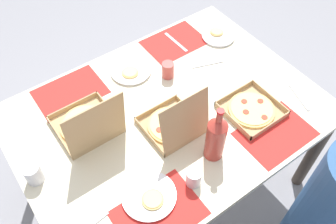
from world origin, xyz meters
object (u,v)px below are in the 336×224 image
(pizza_box_corner_right, at_px, (251,109))
(diner_left_seat, at_px, (328,216))
(pizza_box_corner_left, at_px, (88,125))
(plate_far_right, at_px, (131,71))
(cup_spare, at_px, (33,174))
(pizza_box_edge_far, at_px, (174,124))
(plate_middle, at_px, (149,196))
(cup_red, at_px, (168,70))
(plate_near_left, at_px, (218,36))
(cup_clear_left, at_px, (194,178))
(soda_bottle, at_px, (216,138))

(pizza_box_corner_right, xyz_separation_m, diner_left_seat, (0.00, 0.58, -0.23))
(pizza_box_corner_left, bearing_deg, plate_far_right, -149.25)
(pizza_box_corner_left, relative_size, cup_spare, 3.21)
(pizza_box_edge_far, height_order, diner_left_seat, diner_left_seat)
(plate_middle, bearing_deg, pizza_box_corner_left, -84.73)
(pizza_box_corner_left, bearing_deg, cup_spare, 17.04)
(plate_far_right, relative_size, plate_middle, 0.96)
(cup_red, bearing_deg, pizza_box_edge_far, 58.62)
(cup_red, bearing_deg, pizza_box_corner_left, 8.48)
(plate_far_right, distance_m, diner_left_seat, 1.25)
(pizza_box_corner_left, xyz_separation_m, plate_far_right, (-0.38, -0.23, -0.04))
(plate_far_right, relative_size, plate_near_left, 1.13)
(diner_left_seat, bearing_deg, plate_far_right, -73.54)
(pizza_box_corner_left, height_order, plate_far_right, pizza_box_corner_left)
(plate_middle, height_order, cup_spare, cup_spare)
(cup_red, distance_m, cup_clear_left, 0.67)
(pizza_box_corner_right, relative_size, plate_far_right, 1.18)
(pizza_box_edge_far, bearing_deg, pizza_box_corner_left, -35.02)
(pizza_box_corner_left, height_order, plate_near_left, pizza_box_corner_left)
(cup_red, xyz_separation_m, cup_clear_left, (0.29, 0.60, -0.00))
(cup_red, bearing_deg, cup_clear_left, 63.99)
(diner_left_seat, bearing_deg, cup_red, -79.18)
(soda_bottle, height_order, cup_red, soda_bottle)
(pizza_box_corner_left, distance_m, diner_left_seat, 1.23)
(pizza_box_corner_left, xyz_separation_m, cup_spare, (0.32, 0.10, 0.00))
(plate_near_left, bearing_deg, cup_clear_left, 43.10)
(pizza_box_edge_far, relative_size, plate_middle, 1.24)
(pizza_box_edge_far, distance_m, cup_clear_left, 0.30)
(soda_bottle, relative_size, cup_spare, 3.21)
(pizza_box_corner_right, xyz_separation_m, plate_far_right, (0.35, -0.60, -0.00))
(soda_bottle, height_order, cup_clear_left, soda_bottle)
(pizza_box_edge_far, height_order, plate_middle, pizza_box_edge_far)
(cup_red, height_order, cup_clear_left, cup_red)
(plate_middle, xyz_separation_m, soda_bottle, (-0.37, -0.01, 0.12))
(plate_near_left, bearing_deg, cup_spare, 11.73)
(plate_middle, distance_m, diner_left_seat, 0.87)
(cup_clear_left, bearing_deg, pizza_box_corner_right, -163.55)
(cup_spare, bearing_deg, plate_near_left, -168.27)
(pizza_box_corner_right, bearing_deg, soda_bottle, 14.07)
(diner_left_seat, bearing_deg, plate_near_left, -102.39)
(pizza_box_corner_right, bearing_deg, cup_spare, -14.67)
(pizza_box_corner_left, distance_m, cup_spare, 0.33)
(pizza_box_edge_far, bearing_deg, pizza_box_corner_right, 161.02)
(cup_spare, xyz_separation_m, diner_left_seat, (-1.05, 0.86, -0.26))
(pizza_box_corner_left, xyz_separation_m, plate_middle, (-0.04, 0.46, -0.04))
(plate_near_left, relative_size, cup_clear_left, 2.24)
(cup_clear_left, distance_m, diner_left_seat, 0.71)
(pizza_box_corner_right, height_order, plate_far_right, pizza_box_corner_right)
(plate_middle, xyz_separation_m, cup_spare, (0.36, -0.37, 0.04))
(pizza_box_edge_far, xyz_separation_m, cup_clear_left, (0.10, 0.28, -0.00))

